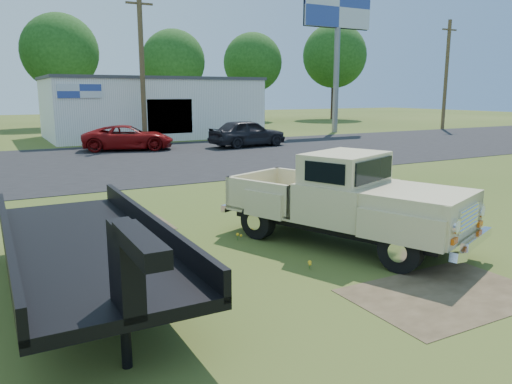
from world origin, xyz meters
The scene contains 16 objects.
ground centered at (0.00, 0.00, 0.00)m, with size 140.00×140.00×0.00m, color #3A4E19.
asphalt_lot centered at (0.00, 15.00, 0.00)m, with size 90.00×14.00×0.02m, color black.
dirt_patch_a centered at (1.50, -3.00, 0.00)m, with size 3.00×2.00×0.01m, color #463A25.
dirt_patch_b centered at (-2.00, 3.50, 0.00)m, with size 2.20×1.60×0.01m, color #463A25.
commercial_building centered at (6.00, 26.99, 2.10)m, with size 14.20×8.20×4.15m.
billboard centered at (20.00, 24.04, 8.54)m, with size 6.10×0.45×11.05m.
utility_pole_mid centered at (4.00, 22.00, 4.60)m, with size 1.60×0.30×9.00m.
utility_pole_east centered at (30.00, 22.00, 4.60)m, with size 1.60×0.30×9.00m.
treeline_d centered at (2.00, 40.50, 6.62)m, with size 6.72×6.72×10.00m.
treeline_e centered at (12.00, 39.00, 5.98)m, with size 6.08×6.08×9.04m.
treeline_f centered at (22.00, 41.50, 6.30)m, with size 6.40×6.40×9.52m.
treeline_g centered at (32.00, 40.00, 7.25)m, with size 7.36×7.36×10.95m.
vintage_pickup_truck centered at (1.76, -0.07, 0.97)m, with size 2.08×5.36×1.94m, color #C3B483, non-canonical shape.
flatbed_trailer centered at (-3.47, -0.16, 0.91)m, with size 2.23×6.70×1.83m, color black, non-canonical shape.
red_pickup centered at (2.28, 19.29, 0.68)m, with size 2.24×4.86×1.35m, color maroon.
dark_sedan centered at (8.87, 17.79, 0.79)m, with size 1.86×4.61×1.57m, color black.
Camera 1 is at (-4.71, -8.07, 3.16)m, focal length 35.00 mm.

